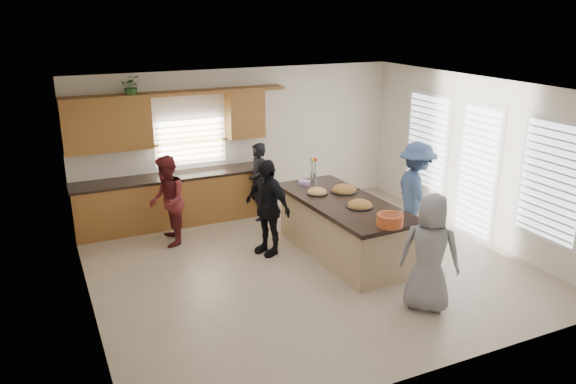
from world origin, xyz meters
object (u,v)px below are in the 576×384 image
woman_right_front (430,253)px  salad_bowl (390,220)px  woman_left_front (267,207)px  woman_right_back (416,192)px  island (343,229)px  woman_left_mid (167,201)px  woman_left_back (258,182)px

woman_right_front → salad_bowl: bearing=-34.8°
woman_left_front → woman_right_back: bearing=54.3°
salad_bowl → woman_right_front: woman_right_front is taller
island → woman_left_mid: woman_left_mid is taller
woman_left_back → woman_right_front: size_ratio=0.92×
island → woman_right_front: 2.01m
woman_left_back → woman_right_back: bearing=45.7°
salad_bowl → woman_right_back: (1.42, 1.26, -0.17)m
woman_left_back → island: bearing=17.4°
woman_right_back → salad_bowl: bearing=145.5°
woman_left_mid → island: bearing=66.0°
woman_left_back → woman_left_mid: bearing=-73.4°
woman_left_mid → woman_right_back: (3.92, -1.62, 0.10)m
island → woman_right_back: 1.51m
woman_right_back → island: bearing=105.2°
woman_right_front → island: bearing=-39.9°
salad_bowl → woman_left_back: bearing=100.8°
woman_left_back → woman_left_front: woman_left_front is taller
woman_left_back → woman_right_back: (2.06, -2.12, 0.13)m
woman_left_front → salad_bowl: bearing=8.3°
woman_left_mid → woman_left_front: size_ratio=0.97×
woman_left_mid → woman_right_front: bearing=45.8°
woman_left_back → woman_left_front: size_ratio=0.93×
island → woman_right_back: size_ratio=1.56×
salad_bowl → woman_right_back: 1.90m
salad_bowl → island: bearing=91.6°
island → woman_left_mid: size_ratio=1.76×
island → woman_left_mid: 2.99m
woman_left_front → woman_right_front: 2.85m
island → woman_right_front: (0.16, -1.97, 0.36)m
woman_left_front → woman_left_mid: bearing=-150.1°
woman_left_back → woman_left_mid: woman_left_mid is taller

